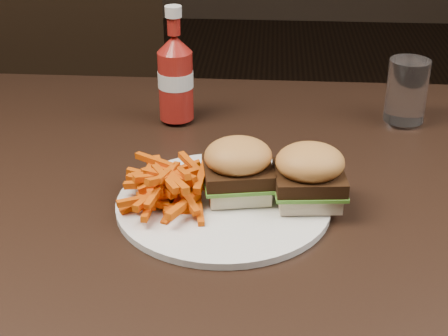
# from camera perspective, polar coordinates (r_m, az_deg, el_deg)

# --- Properties ---
(dining_table) EXTENTS (1.20, 0.80, 0.04)m
(dining_table) POSITION_cam_1_polar(r_m,az_deg,el_deg) (0.91, 4.22, -2.81)
(dining_table) COLOR black
(dining_table) RESTS_ON ground
(chair_far) EXTENTS (0.48, 0.48, 0.04)m
(chair_far) POSITION_cam_1_polar(r_m,az_deg,el_deg) (1.77, -11.27, 1.85)
(chair_far) COLOR black
(chair_far) RESTS_ON ground
(plate) EXTENTS (0.27, 0.27, 0.01)m
(plate) POSITION_cam_1_polar(r_m,az_deg,el_deg) (0.85, -0.05, -2.99)
(plate) COLOR white
(plate) RESTS_ON dining_table
(sandwich_half_a) EXTENTS (0.09, 0.08, 0.02)m
(sandwich_half_a) POSITION_cam_1_polar(r_m,az_deg,el_deg) (0.85, 1.15, -1.62)
(sandwich_half_a) COLOR beige
(sandwich_half_a) RESTS_ON plate
(sandwich_half_b) EXTENTS (0.08, 0.08, 0.02)m
(sandwich_half_b) POSITION_cam_1_polar(r_m,az_deg,el_deg) (0.85, 7.00, -2.15)
(sandwich_half_b) COLOR beige
(sandwich_half_b) RESTS_ON plate
(fries_pile) EXTENTS (0.14, 0.14, 0.05)m
(fries_pile) POSITION_cam_1_polar(r_m,az_deg,el_deg) (0.84, -4.63, -1.29)
(fries_pile) COLOR #C46D08
(fries_pile) RESTS_ON plate
(ketchup_bottle) EXTENTS (0.06, 0.06, 0.11)m
(ketchup_bottle) POSITION_cam_1_polar(r_m,az_deg,el_deg) (1.07, -4.02, 6.85)
(ketchup_bottle) COLOR maroon
(ketchup_bottle) RESTS_ON dining_table
(tumbler) EXTENTS (0.08, 0.08, 0.10)m
(tumbler) POSITION_cam_1_polar(r_m,az_deg,el_deg) (1.10, 14.95, 6.25)
(tumbler) COLOR white
(tumbler) RESTS_ON dining_table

